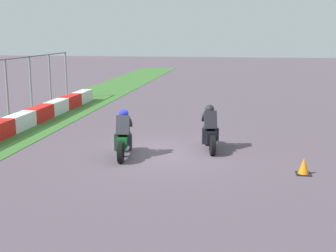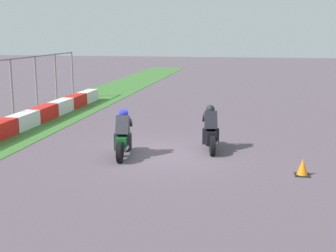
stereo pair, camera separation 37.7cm
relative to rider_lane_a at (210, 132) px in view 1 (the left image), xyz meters
The scene contains 4 objects.
ground_plane 1.72m from the rider_lane_a, 116.74° to the left, with size 120.00×120.00×0.00m, color #544853.
rider_lane_a is the anchor object (origin of this frame).
rider_lane_b 2.91m from the rider_lane_a, 116.79° to the left, with size 2.04×0.58×1.51m.
traffic_cone 3.61m from the rider_lane_a, 130.02° to the right, with size 0.40×0.40×0.47m.
Camera 1 is at (-14.22, -2.41, 3.84)m, focal length 49.29 mm.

